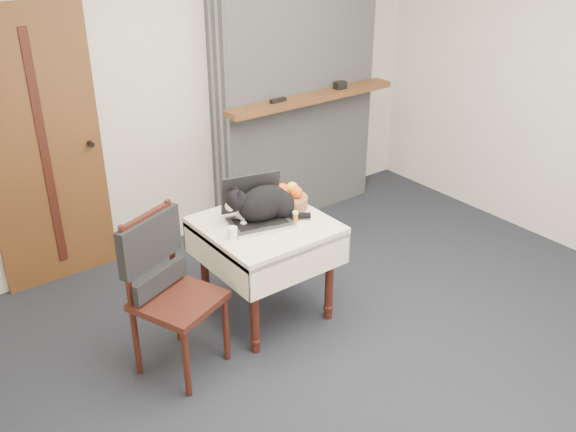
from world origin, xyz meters
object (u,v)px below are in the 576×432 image
Objects in this scene: door at (43,152)px; side_table at (266,238)px; laptop at (256,210)px; chair at (163,272)px; pill_bottle at (295,217)px; cat at (265,204)px; fruit_basket at (287,199)px; cream_jar at (232,233)px.

door is 1.67m from side_table.
side_table is 1.69× the size of laptop.
laptop is 0.76m from chair.
laptop is (0.91, -1.26, -0.23)m from door.
chair is at bearing 176.32° from pill_bottle.
cat is 1.89× the size of fruit_basket.
pill_bottle is (1.10, -1.44, -0.26)m from door.
door reaches higher than cream_jar.
chair is (-1.02, -0.15, -0.12)m from fruit_basket.
door is 2.56× the size of side_table.
chair is (-0.49, -0.01, -0.10)m from cream_jar.
fruit_basket is (0.09, 0.21, 0.02)m from pill_bottle.
laptop is 0.07m from cat.
pill_bottle reaches higher than cream_jar.
side_table is 11.00× the size of cream_jar.
pill_bottle is 0.23m from fruit_basket.
chair is at bearing -82.91° from door.
door is 7.30× the size of fruit_basket.
laptop is at bearing 136.25° from pill_bottle.
door is 1.44m from chair.
pill_bottle is 0.28× the size of fruit_basket.
pill_bottle reaches higher than side_table.
door reaches higher than chair.
chair reaches higher than cream_jar.
laptop is at bearing 167.58° from cat.
cat is at bearing -12.68° from laptop.
pill_bottle is (0.18, -0.18, -0.03)m from laptop.
laptop is at bearing 112.57° from side_table.
fruit_basket is (1.19, -1.23, -0.24)m from door.
chair is at bearing -171.48° from fruit_basket.
laptop is at bearing -172.68° from fruit_basket.
pill_bottle is (0.44, -0.07, 0.00)m from cream_jar.
fruit_basket reaches higher than side_table.
pill_bottle is at bearing -8.68° from cream_jar.
laptop is 0.46× the size of chair.
door is 1.72m from fruit_basket.
fruit_basket is (0.25, 0.10, 0.18)m from side_table.
chair reaches higher than cat.
cat is at bearing 131.21° from pill_bottle.
pill_bottle is 0.08× the size of chair.
pill_bottle is at bearing -52.71° from door.
laptop reaches higher than fruit_basket.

